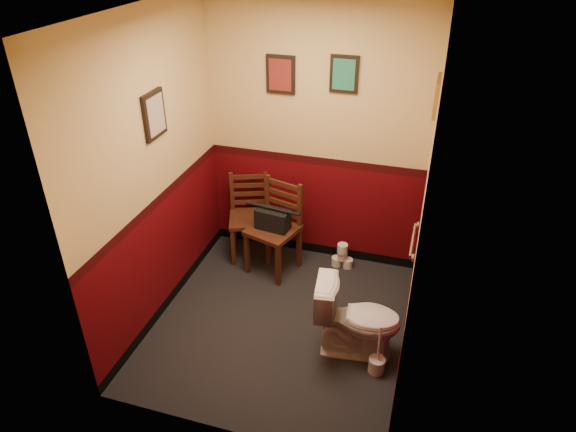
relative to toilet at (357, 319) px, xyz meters
name	(u,v)px	position (x,y,z in m)	size (l,w,h in m)	color
floor	(280,322)	(-0.72, 0.15, -0.35)	(2.20, 2.40, 0.00)	black
ceiling	(277,11)	(-0.72, 0.15, 2.35)	(2.20, 2.40, 0.00)	silver
wall_back	(316,138)	(-0.72, 1.35, 1.00)	(2.20, 2.70, 0.00)	#4F060B
wall_front	(218,285)	(-0.72, -1.05, 1.00)	(2.20, 2.70, 0.00)	#4F060B
wall_left	(154,176)	(-1.82, 0.15, 1.00)	(2.40, 2.70, 0.00)	#4F060B
wall_right	(422,214)	(0.38, 0.15, 1.00)	(2.40, 2.70, 0.00)	#4F060B
grab_bar	(413,240)	(0.35, 0.40, 0.60)	(0.05, 0.56, 0.06)	silver
framed_print_back_a	(281,75)	(-1.07, 1.33, 1.60)	(0.28, 0.04, 0.36)	black
framed_print_back_b	(344,74)	(-0.47, 1.33, 1.65)	(0.26, 0.04, 0.34)	black
framed_print_left	(154,115)	(-1.80, 0.25, 1.50)	(0.04, 0.30, 0.38)	black
framed_print_right	(437,96)	(0.36, 0.75, 1.70)	(0.04, 0.34, 0.28)	olive
toilet	(357,319)	(0.00, 0.00, 0.00)	(0.40, 0.72, 0.70)	white
toilet_brush	(377,364)	(0.21, -0.18, -0.27)	(0.14, 0.14, 0.49)	silver
chair_left	(250,217)	(-1.37, 1.14, 0.10)	(0.54, 0.54, 0.91)	#401F13
chair_right	(275,228)	(-1.02, 0.96, 0.13)	(0.56, 0.56, 0.97)	#401F13
handbag	(273,219)	(-1.03, 0.92, 0.26)	(0.35, 0.21, 0.25)	black
tp_stack	(342,257)	(-0.35, 1.17, -0.23)	(0.23, 0.14, 0.29)	silver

